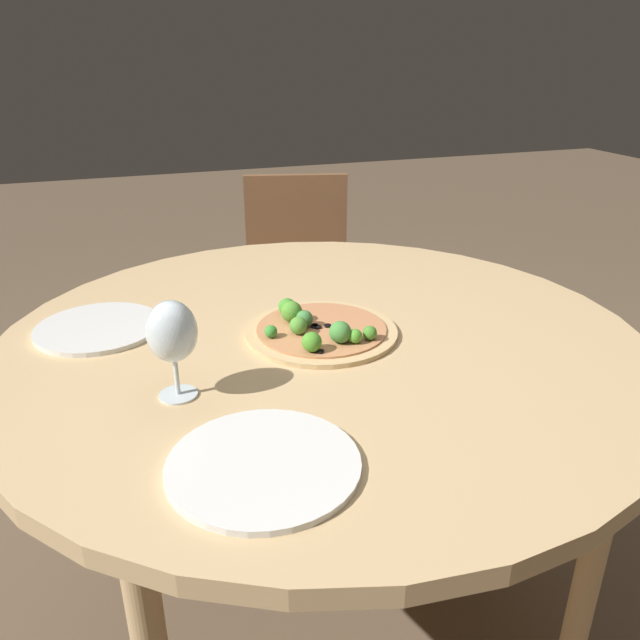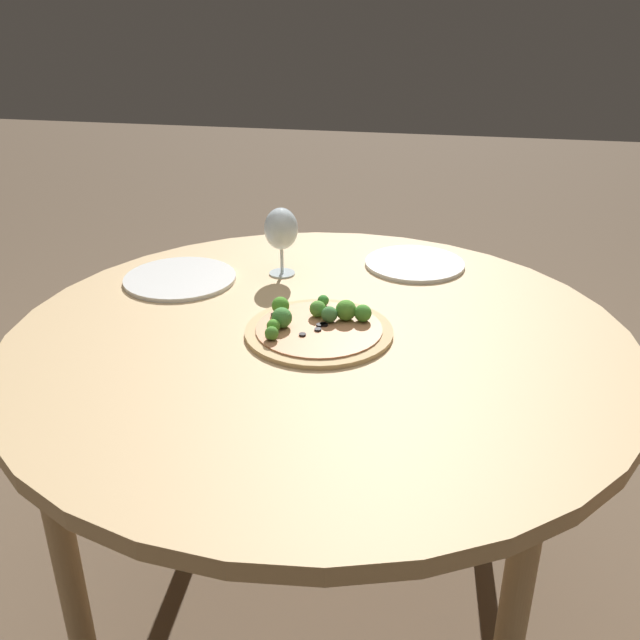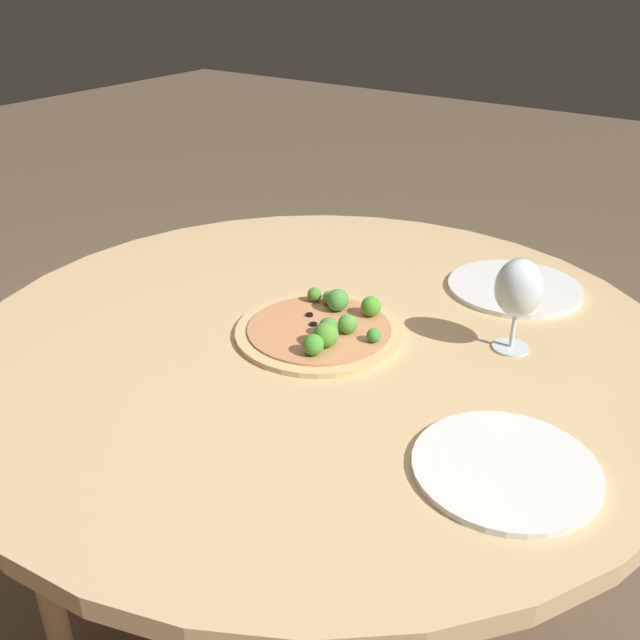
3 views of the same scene
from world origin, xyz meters
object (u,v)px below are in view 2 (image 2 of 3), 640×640
plate_near (415,263)px  plate_far (180,278)px  wine_glass (281,230)px  pizza (319,326)px

plate_near → plate_far: size_ratio=0.93×
wine_glass → plate_near: bearing=20.6°
wine_glass → plate_near: (0.32, 0.12, -0.11)m
plate_near → wine_glass: bearing=-159.4°
pizza → wine_glass: wine_glass is taller
pizza → plate_far: (-0.38, 0.21, -0.01)m
pizza → wine_glass: (-0.15, 0.29, 0.10)m
pizza → plate_far: size_ratio=1.13×
wine_glass → plate_near: 0.35m
pizza → wine_glass: size_ratio=1.81×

